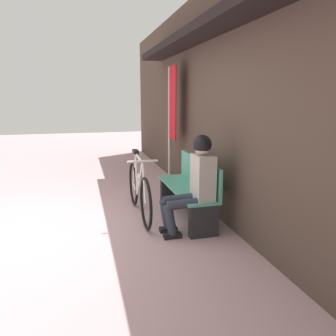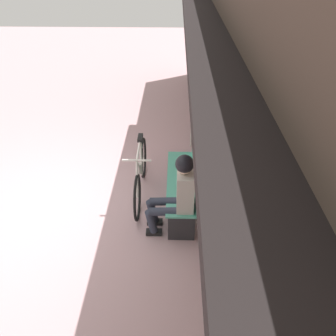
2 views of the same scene
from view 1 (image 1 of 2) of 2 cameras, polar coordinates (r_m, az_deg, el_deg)
ground_plane at (r=4.37m, az=-19.44°, el=-10.78°), size 24.00×24.00×0.00m
storefront_wall at (r=4.43m, az=9.89°, el=12.12°), size 12.00×0.56×3.20m
park_bench_near at (r=4.61m, az=3.68°, el=-3.85°), size 1.55×0.42×0.83m
bicycle at (r=4.65m, az=-5.08°, el=-3.79°), size 1.69×0.40×0.91m
person_seated at (r=3.98m, az=4.82°, el=-1.82°), size 0.34×0.64×1.22m
banner_pole at (r=5.94m, az=0.63°, el=9.68°), size 0.45×0.05×2.19m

